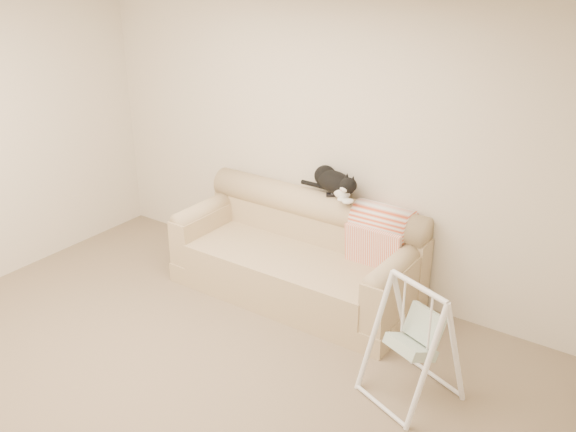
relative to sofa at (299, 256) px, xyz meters
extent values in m
plane|color=brown|center=(0.03, -1.62, -0.35)|extent=(5.00, 5.00, 0.00)
cube|color=beige|center=(0.03, 0.38, 0.95)|extent=(5.00, 0.04, 2.60)
cube|color=beige|center=(2.53, -1.62, 0.95)|extent=(0.04, 4.00, 2.60)
cube|color=white|center=(0.03, -1.62, 2.24)|extent=(5.00, 4.00, 0.02)
cube|color=tan|center=(0.00, -0.09, -0.26)|extent=(2.20, 0.90, 0.18)
cube|color=tan|center=(0.00, -0.20, -0.05)|extent=(1.80, 0.68, 0.24)
cube|color=tan|center=(0.00, 0.25, 0.08)|extent=(2.20, 0.22, 0.50)
cylinder|color=tan|center=(0.00, 0.25, 0.41)|extent=(2.16, 0.28, 0.28)
cube|color=tan|center=(-0.99, -0.09, 0.04)|extent=(0.20, 0.88, 0.42)
cylinder|color=tan|center=(-0.99, -0.09, 0.25)|extent=(0.18, 0.84, 0.18)
cube|color=tan|center=(0.99, -0.09, 0.04)|extent=(0.20, 0.88, 0.42)
cylinder|color=tan|center=(0.99, -0.09, 0.25)|extent=(0.18, 0.84, 0.18)
cube|color=black|center=(0.22, 0.25, 0.56)|extent=(0.18, 0.13, 0.02)
cube|color=gray|center=(0.22, 0.25, 0.57)|extent=(0.11, 0.08, 0.01)
cube|color=black|center=(0.34, 0.21, 0.56)|extent=(0.15, 0.15, 0.02)
ellipsoid|color=black|center=(0.20, 0.27, 0.66)|extent=(0.50, 0.35, 0.19)
ellipsoid|color=black|center=(0.05, 0.33, 0.67)|extent=(0.26, 0.25, 0.19)
ellipsoid|color=white|center=(0.30, 0.20, 0.62)|extent=(0.20, 0.17, 0.13)
ellipsoid|color=black|center=(0.39, 0.15, 0.71)|extent=(0.18, 0.18, 0.13)
ellipsoid|color=white|center=(0.38, 0.10, 0.69)|extent=(0.09, 0.08, 0.05)
sphere|color=#BF7272|center=(0.37, 0.08, 0.69)|extent=(0.02, 0.02, 0.02)
cone|color=black|center=(0.36, 0.18, 0.78)|extent=(0.06, 0.07, 0.07)
cone|color=black|center=(0.43, 0.15, 0.78)|extent=(0.08, 0.08, 0.07)
sphere|color=#AF9D1C|center=(0.35, 0.11, 0.72)|extent=(0.02, 0.02, 0.02)
sphere|color=#AF9D1C|center=(0.39, 0.10, 0.72)|extent=(0.02, 0.02, 0.02)
ellipsoid|color=white|center=(0.36, 0.13, 0.59)|extent=(0.11, 0.13, 0.04)
ellipsoid|color=white|center=(0.41, 0.11, 0.59)|extent=(0.11, 0.13, 0.04)
cylinder|color=black|center=(-0.04, 0.28, 0.59)|extent=(0.25, 0.04, 0.04)
cylinder|color=#E15029|center=(0.68, 0.25, 0.41)|extent=(0.51, 0.33, 0.33)
cube|color=#E15029|center=(0.68, 0.08, 0.21)|extent=(0.51, 0.09, 0.42)
cylinder|color=white|center=(1.17, -0.79, 0.08)|extent=(0.15, 0.30, 0.88)
cylinder|color=white|center=(1.27, -0.54, 0.08)|extent=(0.15, 0.30, 0.88)
cylinder|color=white|center=(1.63, -0.97, 0.08)|extent=(0.15, 0.30, 0.88)
cylinder|color=white|center=(1.73, -0.72, 0.08)|extent=(0.15, 0.30, 0.88)
cylinder|color=white|center=(1.45, -0.75, 0.52)|extent=(0.48, 0.22, 0.04)
cylinder|color=white|center=(1.35, -1.01, -0.33)|extent=(0.48, 0.21, 0.03)
cylinder|color=white|center=(1.55, -0.50, -0.33)|extent=(0.48, 0.21, 0.03)
cube|color=white|center=(1.44, -0.78, 0.05)|extent=(0.36, 0.35, 0.17)
cube|color=white|center=(1.48, -0.67, 0.19)|extent=(0.32, 0.23, 0.23)
cylinder|color=white|center=(1.33, -0.71, 0.31)|extent=(0.02, 0.02, 0.41)
cylinder|color=white|center=(1.57, -0.80, 0.31)|extent=(0.02, 0.02, 0.41)
camera|label=1|loc=(2.83, -4.25, 2.62)|focal=40.00mm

